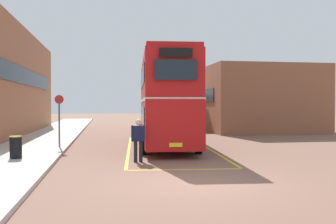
# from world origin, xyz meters

# --- Properties ---
(ground_plane) EXTENTS (135.60, 135.60, 0.00)m
(ground_plane) POSITION_xyz_m (0.00, 14.40, 0.00)
(ground_plane) COLOR brown
(sidewalk_left) EXTENTS (4.00, 57.60, 0.14)m
(sidewalk_left) POSITION_xyz_m (-6.50, 16.80, 0.07)
(sidewalk_left) COLOR #B2ADA3
(sidewalk_left) RESTS_ON ground
(depot_building_right) EXTENTS (8.99, 14.31, 5.35)m
(depot_building_right) POSITION_xyz_m (9.96, 22.46, 2.68)
(depot_building_right) COLOR brown
(depot_building_right) RESTS_ON ground
(double_decker_bus) EXTENTS (3.36, 10.70, 4.75)m
(double_decker_bus) POSITION_xyz_m (0.53, 9.41, 2.51)
(double_decker_bus) COLOR black
(double_decker_bus) RESTS_ON ground
(single_deck_bus) EXTENTS (2.95, 9.64, 3.02)m
(single_deck_bus) POSITION_xyz_m (3.99, 24.47, 1.64)
(single_deck_bus) COLOR black
(single_deck_bus) RESTS_ON ground
(pedestrian_boarding) EXTENTS (0.55, 0.33, 1.66)m
(pedestrian_boarding) POSITION_xyz_m (-1.39, 4.06, 0.96)
(pedestrian_boarding) COLOR black
(pedestrian_boarding) RESTS_ON ground
(litter_bin) EXTENTS (0.48, 0.48, 0.87)m
(litter_bin) POSITION_xyz_m (-6.07, 4.88, 0.58)
(litter_bin) COLOR black
(litter_bin) RESTS_ON sidewalk_left
(bus_stop_sign) EXTENTS (0.44, 0.08, 2.56)m
(bus_stop_sign) POSITION_xyz_m (-4.90, 8.85, 1.69)
(bus_stop_sign) COLOR #4C4C51
(bus_stop_sign) RESTS_ON sidewalk_left
(bay_marking_yellow) EXTENTS (5.11, 12.86, 0.01)m
(bay_marking_yellow) POSITION_xyz_m (0.46, 7.48, 0.00)
(bay_marking_yellow) COLOR gold
(bay_marking_yellow) RESTS_ON ground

